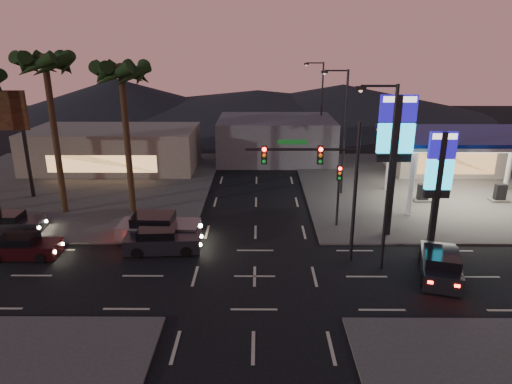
{
  "coord_description": "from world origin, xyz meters",
  "views": [
    {
      "loc": [
        0.22,
        -21.79,
        11.89
      ],
      "look_at": [
        0.04,
        5.37,
        3.0
      ],
      "focal_mm": 32.0,
      "sensor_mm": 36.0,
      "label": 1
    }
  ],
  "objects_px": {
    "traffic_signal_mast": "(324,173)",
    "suv_station": "(440,265)",
    "pylon_sign_tall": "(396,138)",
    "pylon_sign_short": "(440,171)",
    "car_lane_b_front": "(158,228)",
    "car_lane_a_mid": "(23,247)",
    "car_lane_b_mid": "(10,224)",
    "car_lane_a_front": "(162,240)",
    "gas_station": "(469,139)"
  },
  "relations": [
    {
      "from": "gas_station",
      "to": "car_lane_b_mid",
      "type": "bearing_deg",
      "value": -169.04
    },
    {
      "from": "gas_station",
      "to": "car_lane_b_mid",
      "type": "distance_m",
      "value": 32.98
    },
    {
      "from": "pylon_sign_tall",
      "to": "pylon_sign_short",
      "type": "distance_m",
      "value": 3.2
    },
    {
      "from": "traffic_signal_mast",
      "to": "suv_station",
      "type": "distance_m",
      "value": 7.84
    },
    {
      "from": "gas_station",
      "to": "car_lane_a_mid",
      "type": "distance_m",
      "value": 31.35
    },
    {
      "from": "traffic_signal_mast",
      "to": "car_lane_a_mid",
      "type": "distance_m",
      "value": 17.84
    },
    {
      "from": "gas_station",
      "to": "suv_station",
      "type": "bearing_deg",
      "value": -117.2
    },
    {
      "from": "car_lane_b_front",
      "to": "suv_station",
      "type": "distance_m",
      "value": 16.69
    },
    {
      "from": "pylon_sign_short",
      "to": "car_lane_b_mid",
      "type": "height_order",
      "value": "pylon_sign_short"
    },
    {
      "from": "pylon_sign_tall",
      "to": "suv_station",
      "type": "height_order",
      "value": "pylon_sign_tall"
    },
    {
      "from": "traffic_signal_mast",
      "to": "car_lane_a_mid",
      "type": "xyz_separation_m",
      "value": [
        -17.24,
        0.31,
        -4.61
      ]
    },
    {
      "from": "car_lane_b_front",
      "to": "suv_station",
      "type": "relative_size",
      "value": 1.08
    },
    {
      "from": "car_lane_b_front",
      "to": "traffic_signal_mast",
      "type": "bearing_deg",
      "value": -15.81
    },
    {
      "from": "car_lane_b_front",
      "to": "car_lane_a_front",
      "type": "bearing_deg",
      "value": -71.17
    },
    {
      "from": "pylon_sign_tall",
      "to": "car_lane_b_mid",
      "type": "height_order",
      "value": "pylon_sign_tall"
    },
    {
      "from": "gas_station",
      "to": "suv_station",
      "type": "xyz_separation_m",
      "value": [
        -6.13,
        -11.94,
        -4.38
      ]
    },
    {
      "from": "traffic_signal_mast",
      "to": "car_lane_b_front",
      "type": "bearing_deg",
      "value": 164.19
    },
    {
      "from": "pylon_sign_tall",
      "to": "pylon_sign_short",
      "type": "relative_size",
      "value": 1.29
    },
    {
      "from": "traffic_signal_mast",
      "to": "car_lane_a_front",
      "type": "xyz_separation_m",
      "value": [
        -9.33,
        1.12,
        -4.53
      ]
    },
    {
      "from": "car_lane_a_mid",
      "to": "suv_station",
      "type": "xyz_separation_m",
      "value": [
        23.34,
        -2.23,
        0.08
      ]
    },
    {
      "from": "traffic_signal_mast",
      "to": "suv_station",
      "type": "bearing_deg",
      "value": -17.49
    },
    {
      "from": "gas_station",
      "to": "car_lane_b_front",
      "type": "xyz_separation_m",
      "value": [
        -22.14,
        -7.21,
        -4.3
      ]
    },
    {
      "from": "pylon_sign_short",
      "to": "car_lane_b_mid",
      "type": "xyz_separation_m",
      "value": [
        -27.09,
        1.29,
        -4.02
      ]
    },
    {
      "from": "car_lane_a_front",
      "to": "car_lane_a_mid",
      "type": "xyz_separation_m",
      "value": [
        -7.91,
        -0.81,
        -0.08
      ]
    },
    {
      "from": "pylon_sign_short",
      "to": "suv_station",
      "type": "height_order",
      "value": "pylon_sign_short"
    },
    {
      "from": "traffic_signal_mast",
      "to": "car_lane_a_mid",
      "type": "bearing_deg",
      "value": 178.98
    },
    {
      "from": "car_lane_a_front",
      "to": "car_lane_b_mid",
      "type": "bearing_deg",
      "value": 165.7
    },
    {
      "from": "traffic_signal_mast",
      "to": "car_lane_b_front",
      "type": "distance_m",
      "value": 11.21
    },
    {
      "from": "car_lane_b_front",
      "to": "car_lane_a_mid",
      "type": "bearing_deg",
      "value": -161.21
    },
    {
      "from": "car_lane_b_mid",
      "to": "car_lane_a_mid",
      "type": "bearing_deg",
      "value": -53.26
    },
    {
      "from": "pylon_sign_short",
      "to": "car_lane_b_front",
      "type": "relative_size",
      "value": 1.34
    },
    {
      "from": "suv_station",
      "to": "car_lane_a_mid",
      "type": "bearing_deg",
      "value": 174.54
    },
    {
      "from": "car_lane_a_front",
      "to": "gas_station",
      "type": "bearing_deg",
      "value": 22.4
    },
    {
      "from": "car_lane_a_mid",
      "to": "car_lane_b_front",
      "type": "relative_size",
      "value": 0.79
    },
    {
      "from": "gas_station",
      "to": "traffic_signal_mast",
      "type": "distance_m",
      "value": 15.82
    },
    {
      "from": "car_lane_b_front",
      "to": "pylon_sign_tall",
      "type": "bearing_deg",
      "value": 2.77
    },
    {
      "from": "gas_station",
      "to": "car_lane_b_front",
      "type": "relative_size",
      "value": 2.34
    },
    {
      "from": "pylon_sign_tall",
      "to": "car_lane_a_mid",
      "type": "bearing_deg",
      "value": -171.7
    },
    {
      "from": "pylon_sign_tall",
      "to": "suv_station",
      "type": "relative_size",
      "value": 1.87
    },
    {
      "from": "suv_station",
      "to": "pylon_sign_tall",
      "type": "bearing_deg",
      "value": 104.1
    },
    {
      "from": "gas_station",
      "to": "car_lane_b_front",
      "type": "height_order",
      "value": "gas_station"
    },
    {
      "from": "gas_station",
      "to": "pylon_sign_short",
      "type": "bearing_deg",
      "value": -123.69
    },
    {
      "from": "pylon_sign_tall",
      "to": "car_lane_a_front",
      "type": "height_order",
      "value": "pylon_sign_tall"
    },
    {
      "from": "pylon_sign_tall",
      "to": "suv_station",
      "type": "bearing_deg",
      "value": -75.9
    },
    {
      "from": "car_lane_a_mid",
      "to": "pylon_sign_short",
      "type": "bearing_deg",
      "value": 5.15
    },
    {
      "from": "pylon_sign_short",
      "to": "car_lane_a_front",
      "type": "bearing_deg",
      "value": -175.2
    },
    {
      "from": "car_lane_a_front",
      "to": "car_lane_b_mid",
      "type": "distance_m",
      "value": 10.85
    },
    {
      "from": "gas_station",
      "to": "car_lane_b_front",
      "type": "distance_m",
      "value": 23.68
    },
    {
      "from": "car_lane_b_front",
      "to": "pylon_sign_short",
      "type": "bearing_deg",
      "value": -0.98
    },
    {
      "from": "pylon_sign_short",
      "to": "car_lane_a_mid",
      "type": "height_order",
      "value": "pylon_sign_short"
    }
  ]
}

